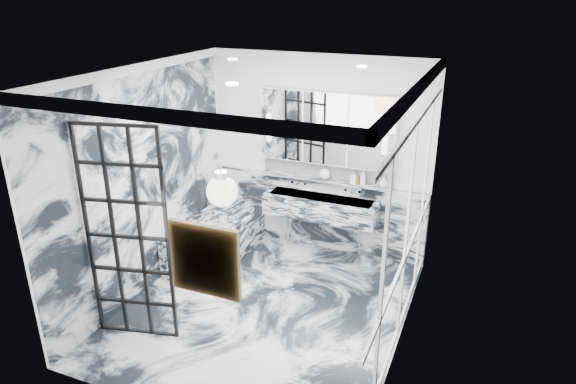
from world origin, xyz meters
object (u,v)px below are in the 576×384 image
at_px(trough_sink, 321,207).
at_px(mirror_cabinet, 327,128).
at_px(bathtub, 216,239).
at_px(crittall_door, 127,237).

height_order(trough_sink, mirror_cabinet, mirror_cabinet).
height_order(trough_sink, bathtub, trough_sink).
xyz_separation_m(trough_sink, mirror_cabinet, (-0.00, 0.17, 1.09)).
relative_size(trough_sink, bathtub, 0.97).
distance_m(crittall_door, mirror_cabinet, 3.03).
relative_size(crittall_door, mirror_cabinet, 1.25).
xyz_separation_m(mirror_cabinet, bathtub, (-1.32, -0.83, -1.54)).
distance_m(mirror_cabinet, bathtub, 2.20).
bearing_deg(crittall_door, mirror_cabinet, 51.82).
xyz_separation_m(crittall_door, mirror_cabinet, (1.26, 2.68, 0.63)).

